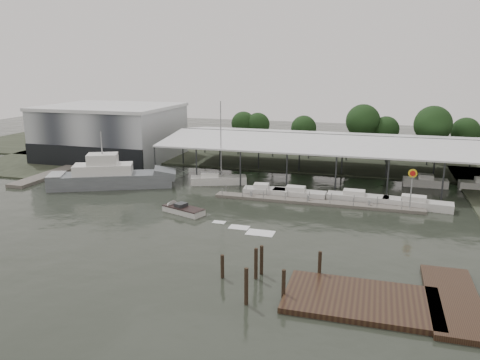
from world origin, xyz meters
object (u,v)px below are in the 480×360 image
(grey_trawler, at_px, (112,177))
(speedboat_underway, at_px, (181,209))
(shell_fuel_sign, at_px, (412,182))
(white_sailboat, at_px, (218,180))

(grey_trawler, height_order, speedboat_underway, grey_trawler)
(grey_trawler, distance_m, speedboat_underway, 17.50)
(shell_fuel_sign, relative_size, white_sailboat, 0.42)
(white_sailboat, height_order, speedboat_underway, white_sailboat)
(grey_trawler, distance_m, white_sailboat, 16.18)
(grey_trawler, bearing_deg, white_sailboat, -1.06)
(speedboat_underway, bearing_deg, shell_fuel_sign, -142.04)
(shell_fuel_sign, height_order, grey_trawler, grey_trawler)
(shell_fuel_sign, xyz_separation_m, grey_trawler, (-43.05, 0.07, -2.35))
(grey_trawler, xyz_separation_m, white_sailboat, (14.84, 6.37, -0.92))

